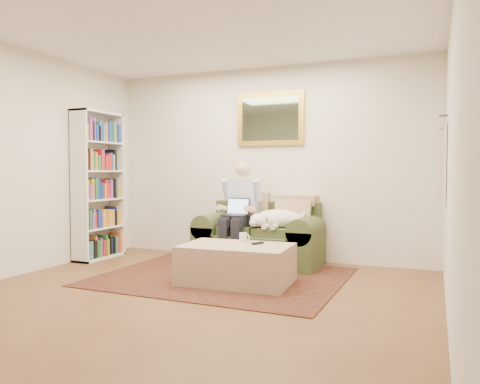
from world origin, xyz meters
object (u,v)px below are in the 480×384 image
Objects in this scene: sofa at (259,243)px; bookshelf at (99,185)px; seated_man at (238,213)px; laptop at (236,211)px; coffee_mug at (243,237)px; sleeping_dog at (279,219)px; ottoman at (236,264)px.

sofa is 0.79× the size of bookshelf.
seated_man is 0.07m from laptop.
laptop is at bearing 118.88° from coffee_mug.
laptop is at bearing -166.36° from sleeping_dog.
ottoman is (-0.14, -1.01, -0.39)m from sleeping_dog.
seated_man is at bearing 116.78° from coffee_mug.
sofa reaches higher than coffee_mug.
laptop reaches higher than sofa.
sofa is 2.43× the size of sleeping_dog.
bookshelf is (-2.30, 0.40, 0.54)m from coffee_mug.
ottoman is (0.38, -0.95, -0.45)m from seated_man.
ottoman is at bearing -86.19° from coffee_mug.
coffee_mug is 0.05× the size of bookshelf.
seated_man is at bearing 9.46° from bookshelf.
bookshelf is at bearing -172.30° from laptop.
seated_man is 0.83m from coffee_mug.
laptop is 1.08m from ottoman.
sofa reaches higher than ottoman.
bookshelf reaches higher than ottoman.
seated_man is at bearing -148.55° from sofa.
sleeping_dog is 2.52m from bookshelf.
bookshelf is at bearing -170.54° from seated_man.
sleeping_dog is at bearing 82.11° from ottoman.
laptop is at bearing 7.70° from bookshelf.
coffee_mug is (0.36, -0.72, -0.20)m from seated_man.
seated_man is 4.33× the size of laptop.
coffee_mug is at bearing -61.12° from laptop.
ottoman is (0.14, -1.09, -0.06)m from sofa.
laptop is 3.05× the size of coffee_mug.
bookshelf is (-2.17, -0.47, 0.73)m from sofa.
sleeping_dog is 6.47× the size of coffee_mug.
ottoman is 11.40× the size of coffee_mug.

